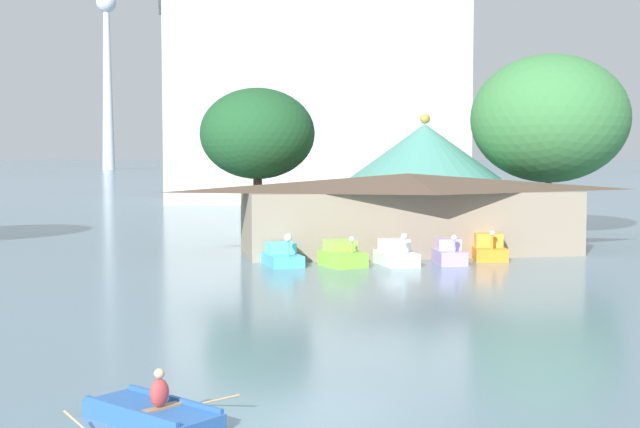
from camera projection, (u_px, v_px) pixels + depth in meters
ground_plane at (311, 421)px, 18.72m from camera, size 2000.00×2000.00×0.00m
rowboat_with_rower at (153, 414)px, 18.50m from camera, size 3.61×3.45×1.40m
pedal_boat_cyan at (282, 256)px, 45.14m from camera, size 1.94×3.03×1.72m
pedal_boat_lime at (342, 256)px, 44.69m from camera, size 2.27×2.73×1.59m
pedal_boat_white at (396, 255)px, 45.38m from camera, size 1.84×2.92×1.72m
pedal_boat_lavender at (449, 254)px, 45.66m from camera, size 1.54×2.38×1.59m
pedal_boat_orange at (489, 250)px, 47.44m from camera, size 2.12×2.65×1.68m
boathouse at (408, 212)px, 50.87m from camera, size 20.01×7.89×4.55m
green_roof_pavilion at (425, 171)px, 60.86m from camera, size 10.41×10.41×8.41m
shoreline_tree_mid at (257, 134)px, 54.54m from camera, size 7.05×7.05×9.70m
shoreline_tree_right at (549, 119)px, 60.75m from camera, size 10.71×10.71×12.45m
background_building_block at (309, 100)px, 109.20m from camera, size 36.27×18.48×24.58m
distant_broadcast_tower at (106, 15)px, 343.39m from camera, size 7.64×7.64×139.03m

